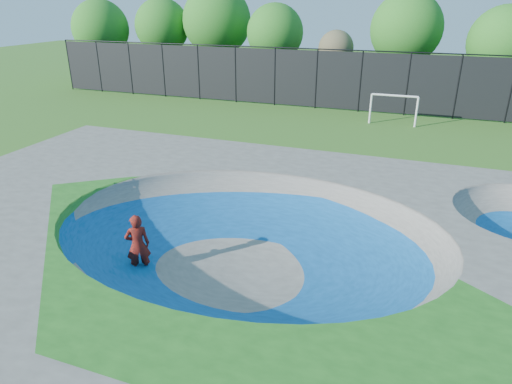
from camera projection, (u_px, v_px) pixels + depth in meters
The scene contains 7 objects.
ground at pixel (247, 270), 12.99m from camera, with size 120.00×120.00×0.00m, color #31621B.
skate_deck at pixel (247, 247), 12.70m from camera, with size 22.00×14.00×1.50m, color gray.
skater at pixel (138, 245), 12.48m from camera, with size 0.66×0.44×1.82m, color red.
skateboard at pixel (141, 273), 12.83m from camera, with size 0.78×0.22×0.05m, color black.
soccer_goal at pixel (394, 104), 27.34m from camera, with size 2.81×0.12×1.85m.
fence at pixel (361, 80), 30.31m from camera, with size 48.09×0.09×4.04m.
treeline at pixel (352, 32), 34.09m from camera, with size 52.29×7.15×8.26m.
Camera 1 is at (4.06, -10.31, 7.14)m, focal length 32.00 mm.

